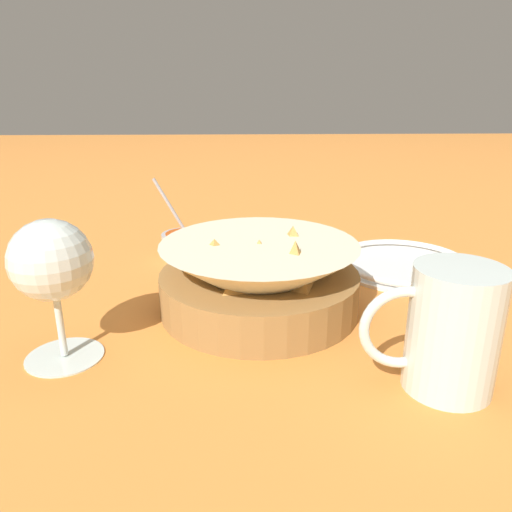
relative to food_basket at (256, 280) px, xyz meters
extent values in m
plane|color=orange|center=(0.02, 0.01, -0.04)|extent=(4.00, 4.00, 0.00)
cylinder|color=olive|center=(0.00, 0.00, -0.01)|extent=(0.23, 0.23, 0.05)
cone|color=beige|center=(0.00, 0.00, 0.00)|extent=(0.23, 0.23, 0.08)
cylinder|color=#3D842D|center=(0.00, 0.00, -0.01)|extent=(0.17, 0.17, 0.01)
pyramid|color=#CC8E42|center=(0.05, 0.00, 0.02)|extent=(0.08, 0.06, 0.06)
pyramid|color=#CC8E42|center=(0.02, 0.05, 0.02)|extent=(0.08, 0.08, 0.05)
pyramid|color=#CC8E42|center=(-0.04, 0.03, 0.03)|extent=(0.07, 0.08, 0.07)
pyramid|color=#CC8E42|center=(-0.04, -0.03, 0.02)|extent=(0.08, 0.08, 0.06)
pyramid|color=#CC8E42|center=(0.00, 0.00, 0.02)|extent=(0.08, 0.09, 0.06)
cylinder|color=#B7B7BC|center=(0.11, -0.19, -0.02)|extent=(0.07, 0.07, 0.04)
cylinder|color=#CC4C14|center=(0.11, -0.19, -0.01)|extent=(0.06, 0.06, 0.03)
cylinder|color=#B7B7BC|center=(0.12, -0.19, 0.03)|extent=(0.06, 0.01, 0.11)
cylinder|color=silver|center=(0.20, 0.10, -0.04)|extent=(0.07, 0.07, 0.00)
cylinder|color=silver|center=(0.20, 0.10, 0.00)|extent=(0.01, 0.01, 0.07)
sphere|color=silver|center=(0.20, 0.10, 0.06)|extent=(0.08, 0.08, 0.08)
sphere|color=#DBD17A|center=(0.20, 0.10, 0.05)|extent=(0.05, 0.05, 0.05)
cylinder|color=silver|center=(-0.16, 0.16, 0.02)|extent=(0.08, 0.08, 0.11)
cylinder|color=#935119|center=(-0.16, 0.16, 0.00)|extent=(0.06, 0.06, 0.08)
torus|color=silver|center=(-0.12, 0.16, 0.02)|extent=(0.08, 0.01, 0.08)
cylinder|color=white|center=(-0.21, -0.13, -0.03)|extent=(0.20, 0.20, 0.01)
torus|color=white|center=(-0.21, -0.13, -0.03)|extent=(0.19, 0.19, 0.01)
camera|label=1|loc=(0.02, 0.54, 0.22)|focal=35.00mm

